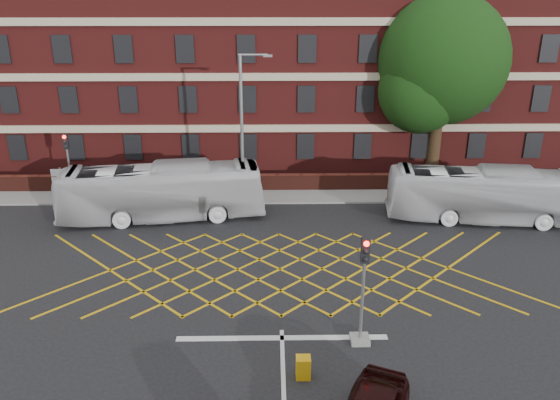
{
  "coord_description": "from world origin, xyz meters",
  "views": [
    {
      "loc": [
        -0.34,
        -20.93,
        12.24
      ],
      "look_at": [
        -0.0,
        1.5,
        3.7
      ],
      "focal_mm": 35.0,
      "sensor_mm": 36.0,
      "label": 1
    }
  ],
  "objects_px": {
    "deciduous_tree": "(441,69)",
    "traffic_light_near": "(362,301)",
    "bus_left": "(162,192)",
    "bus_right": "(486,195)",
    "street_lamp": "(244,160)",
    "direction_signs": "(61,181)",
    "traffic_light_far": "(70,174)",
    "utility_cabinet": "(303,367)"
  },
  "relations": [
    {
      "from": "deciduous_tree",
      "to": "traffic_light_near",
      "type": "distance_m",
      "value": 22.01
    },
    {
      "from": "bus_left",
      "to": "deciduous_tree",
      "type": "xyz_separation_m",
      "value": [
        17.57,
        7.5,
        5.88
      ]
    },
    {
      "from": "bus_left",
      "to": "bus_right",
      "type": "distance_m",
      "value": 18.42
    },
    {
      "from": "deciduous_tree",
      "to": "street_lamp",
      "type": "relative_size",
      "value": 1.35
    },
    {
      "from": "direction_signs",
      "to": "street_lamp",
      "type": "bearing_deg",
      "value": -8.61
    },
    {
      "from": "bus_right",
      "to": "traffic_light_far",
      "type": "relative_size",
      "value": 2.58
    },
    {
      "from": "bus_right",
      "to": "traffic_light_far",
      "type": "distance_m",
      "value": 24.9
    },
    {
      "from": "traffic_light_near",
      "to": "traffic_light_far",
      "type": "distance_m",
      "value": 21.87
    },
    {
      "from": "traffic_light_near",
      "to": "utility_cabinet",
      "type": "xyz_separation_m",
      "value": [
        -2.23,
        -1.98,
        -1.37
      ]
    },
    {
      "from": "deciduous_tree",
      "to": "direction_signs",
      "type": "bearing_deg",
      "value": -168.96
    },
    {
      "from": "bus_left",
      "to": "direction_signs",
      "type": "relative_size",
      "value": 5.25
    },
    {
      "from": "traffic_light_far",
      "to": "direction_signs",
      "type": "xyz_separation_m",
      "value": [
        -0.54,
        -0.23,
        -0.39
      ]
    },
    {
      "from": "bus_left",
      "to": "utility_cabinet",
      "type": "relative_size",
      "value": 14.47
    },
    {
      "from": "deciduous_tree",
      "to": "street_lamp",
      "type": "height_order",
      "value": "deciduous_tree"
    },
    {
      "from": "utility_cabinet",
      "to": "bus_right",
      "type": "bearing_deg",
      "value": 50.69
    },
    {
      "from": "street_lamp",
      "to": "direction_signs",
      "type": "distance_m",
      "value": 11.68
    },
    {
      "from": "bus_right",
      "to": "traffic_light_near",
      "type": "xyz_separation_m",
      "value": [
        -8.88,
        -11.59,
        0.23
      ]
    },
    {
      "from": "bus_right",
      "to": "direction_signs",
      "type": "height_order",
      "value": "bus_right"
    },
    {
      "from": "bus_left",
      "to": "traffic_light_far",
      "type": "xyz_separation_m",
      "value": [
        -6.23,
        2.98,
        0.15
      ]
    },
    {
      "from": "traffic_light_far",
      "to": "utility_cabinet",
      "type": "height_order",
      "value": "traffic_light_far"
    },
    {
      "from": "bus_right",
      "to": "deciduous_tree",
      "type": "distance_m",
      "value": 10.08
    },
    {
      "from": "traffic_light_near",
      "to": "utility_cabinet",
      "type": "height_order",
      "value": "traffic_light_near"
    },
    {
      "from": "traffic_light_near",
      "to": "deciduous_tree",
      "type": "bearing_deg",
      "value": 67.8
    },
    {
      "from": "bus_right",
      "to": "deciduous_tree",
      "type": "bearing_deg",
      "value": 13.44
    },
    {
      "from": "deciduous_tree",
      "to": "direction_signs",
      "type": "height_order",
      "value": "deciduous_tree"
    },
    {
      "from": "traffic_light_near",
      "to": "street_lamp",
      "type": "bearing_deg",
      "value": 110.34
    },
    {
      "from": "deciduous_tree",
      "to": "traffic_light_near",
      "type": "relative_size",
      "value": 2.9
    },
    {
      "from": "traffic_light_near",
      "to": "street_lamp",
      "type": "height_order",
      "value": "street_lamp"
    },
    {
      "from": "traffic_light_near",
      "to": "utility_cabinet",
      "type": "relative_size",
      "value": 5.35
    },
    {
      "from": "bus_right",
      "to": "utility_cabinet",
      "type": "bearing_deg",
      "value": 148.16
    },
    {
      "from": "bus_right",
      "to": "street_lamp",
      "type": "xyz_separation_m",
      "value": [
        -13.77,
        1.61,
        1.63
      ]
    },
    {
      "from": "direction_signs",
      "to": "deciduous_tree",
      "type": "bearing_deg",
      "value": 11.04
    },
    {
      "from": "deciduous_tree",
      "to": "direction_signs",
      "type": "relative_size",
      "value": 5.63
    },
    {
      "from": "deciduous_tree",
      "to": "traffic_light_far",
      "type": "xyz_separation_m",
      "value": [
        -23.79,
        -4.52,
        -5.73
      ]
    },
    {
      "from": "deciduous_tree",
      "to": "street_lamp",
      "type": "bearing_deg",
      "value": -153.38
    },
    {
      "from": "traffic_light_far",
      "to": "direction_signs",
      "type": "distance_m",
      "value": 0.7
    },
    {
      "from": "bus_right",
      "to": "utility_cabinet",
      "type": "distance_m",
      "value": 17.57
    },
    {
      "from": "bus_left",
      "to": "traffic_light_near",
      "type": "distance_m",
      "value": 15.47
    },
    {
      "from": "bus_right",
      "to": "traffic_light_far",
      "type": "height_order",
      "value": "traffic_light_far"
    },
    {
      "from": "traffic_light_near",
      "to": "traffic_light_far",
      "type": "bearing_deg",
      "value": 136.13
    },
    {
      "from": "bus_right",
      "to": "street_lamp",
      "type": "bearing_deg",
      "value": 90.81
    },
    {
      "from": "traffic_light_near",
      "to": "direction_signs",
      "type": "bearing_deg",
      "value": 137.53
    }
  ]
}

